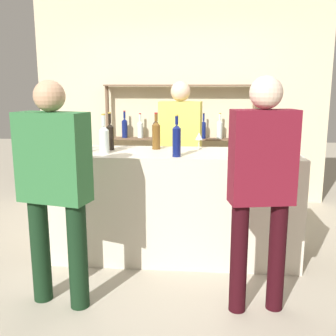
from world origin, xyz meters
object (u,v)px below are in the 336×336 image
object	(u,v)px
counter_bottle_3	(110,136)
server_behind_counter	(180,144)
counter_bottle_0	(70,141)
wine_glass	(199,137)
customer_right	(262,178)
counter_bottle_4	(65,139)
counter_bottle_2	(156,135)
counter_bottle_5	(104,138)
customer_left	(54,180)
counter_bottle_1	(177,140)

from	to	relation	value
counter_bottle_3	server_behind_counter	xyz separation A→B (m)	(0.61, 0.74, -0.18)
counter_bottle_0	server_behind_counter	size ratio (longest dim) A/B	0.21
counter_bottle_3	wine_glass	size ratio (longest dim) A/B	2.27
customer_right	counter_bottle_4	bearing A→B (deg)	55.73
counter_bottle_2	counter_bottle_5	xyz separation A→B (m)	(-0.44, -0.26, -0.01)
counter_bottle_2	counter_bottle_5	size ratio (longest dim) A/B	0.99
counter_bottle_3	customer_left	xyz separation A→B (m)	(-0.17, -1.00, -0.19)
counter_bottle_1	server_behind_counter	bearing A→B (deg)	91.60
customer_right	server_behind_counter	bearing A→B (deg)	10.82
counter_bottle_2	counter_bottle_1	bearing A→B (deg)	-60.44
counter_bottle_5	customer_left	size ratio (longest dim) A/B	0.22
counter_bottle_3	customer_left	bearing A→B (deg)	-99.42
wine_glass	server_behind_counter	bearing A→B (deg)	109.73
counter_bottle_0	counter_bottle_2	bearing A→B (deg)	29.71
counter_bottle_1	wine_glass	xyz separation A→B (m)	(0.18, 0.45, -0.03)
customer_right	counter_bottle_5	bearing A→B (deg)	48.53
counter_bottle_0	counter_bottle_4	size ratio (longest dim) A/B	0.98
counter_bottle_5	wine_glass	xyz separation A→B (m)	(0.84, 0.33, -0.02)
counter_bottle_5	counter_bottle_2	bearing A→B (deg)	31.11
counter_bottle_1	counter_bottle_2	size ratio (longest dim) A/B	1.03
customer_left	counter_bottle_4	bearing A→B (deg)	26.88
counter_bottle_0	counter_bottle_3	size ratio (longest dim) A/B	0.96
counter_bottle_1	customer_right	bearing A→B (deg)	-46.47
counter_bottle_0	counter_bottle_5	xyz separation A→B (m)	(0.27, 0.14, 0.00)
customer_left	server_behind_counter	distance (m)	1.91
counter_bottle_1	customer_right	size ratio (longest dim) A/B	0.22
counter_bottle_0	counter_bottle_2	size ratio (longest dim) A/B	0.97
counter_bottle_3	counter_bottle_4	size ratio (longest dim) A/B	1.02
counter_bottle_4	customer_left	xyz separation A→B (m)	(0.18, -0.76, -0.19)
counter_bottle_5	counter_bottle_3	bearing A→B (deg)	86.53
counter_bottle_1	counter_bottle_0	bearing A→B (deg)	-179.08
counter_bottle_1	server_behind_counter	xyz separation A→B (m)	(-0.03, 1.05, -0.19)
counter_bottle_3	customer_left	world-z (taller)	customer_left
server_behind_counter	customer_left	bearing A→B (deg)	-17.80
wine_glass	server_behind_counter	distance (m)	0.65
counter_bottle_3	customer_right	bearing A→B (deg)	-37.29
counter_bottle_1	customer_right	xyz separation A→B (m)	(0.62, -0.65, -0.17)
customer_left	counter_bottle_5	bearing A→B (deg)	2.66
customer_left	customer_right	world-z (taller)	customer_right
counter_bottle_1	wine_glass	bearing A→B (deg)	67.68
counter_bottle_2	server_behind_counter	size ratio (longest dim) A/B	0.21
server_behind_counter	counter_bottle_3	bearing A→B (deg)	-33.39
counter_bottle_2	customer_right	xyz separation A→B (m)	(0.84, -1.04, -0.16)
counter_bottle_4	counter_bottle_5	world-z (taller)	counter_bottle_5
counter_bottle_3	customer_left	size ratio (longest dim) A/B	0.22
wine_glass	counter_bottle_1	bearing A→B (deg)	-112.32
counter_bottle_5	customer_right	size ratio (longest dim) A/B	0.21
counter_bottle_3	server_behind_counter	distance (m)	0.98
counter_bottle_1	counter_bottle_4	distance (m)	0.99
counter_bottle_0	counter_bottle_1	world-z (taller)	counter_bottle_1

